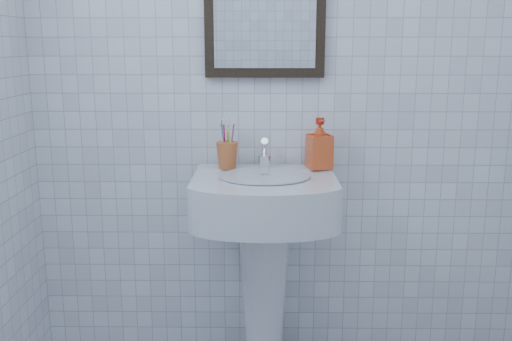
{
  "coord_description": "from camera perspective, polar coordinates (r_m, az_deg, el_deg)",
  "views": [
    {
      "loc": [
        -0.1,
        -1.25,
        1.38
      ],
      "look_at": [
        -0.13,
        0.86,
        0.91
      ],
      "focal_mm": 40.0,
      "sensor_mm": 36.0,
      "label": 1
    }
  ],
  "objects": [
    {
      "name": "faucet",
      "position": [
        2.38,
        0.85,
        1.5
      ],
      "size": [
        0.06,
        0.12,
        0.14
      ],
      "color": "silver",
      "rests_on": "washbasin"
    },
    {
      "name": "washbasin",
      "position": [
        2.37,
        0.83,
        -6.94
      ],
      "size": [
        0.57,
        0.42,
        0.88
      ],
      "color": "white",
      "rests_on": "ground"
    },
    {
      "name": "wall_mirror",
      "position": [
        2.44,
        0.89,
        16.58
      ],
      "size": [
        0.5,
        0.04,
        0.62
      ],
      "color": "black",
      "rests_on": "wall_back"
    },
    {
      "name": "toothbrush_cup",
      "position": [
        2.38,
        -2.9,
        1.54
      ],
      "size": [
        0.09,
        0.09,
        0.11
      ],
      "primitive_type": null,
      "rotation": [
        0.0,
        0.0,
        0.0
      ],
      "color": "#C2602C",
      "rests_on": "washbasin"
    },
    {
      "name": "soap_dispenser",
      "position": [
        2.39,
        6.36,
        2.7
      ],
      "size": [
        0.12,
        0.12,
        0.21
      ],
      "primitive_type": "imported",
      "rotation": [
        0.0,
        0.0,
        0.27
      ],
      "color": "red",
      "rests_on": "washbasin"
    },
    {
      "name": "wall_back",
      "position": [
        2.45,
        3.09,
        9.53
      ],
      "size": [
        2.2,
        0.02,
        2.5
      ],
      "primitive_type": "cube",
      "color": "silver",
      "rests_on": "ground"
    }
  ]
}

